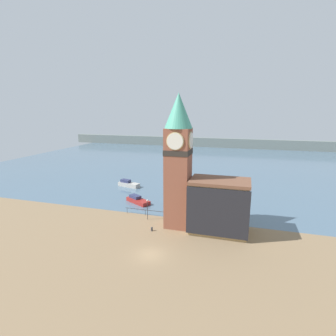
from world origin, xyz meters
The scene contains 10 objects.
ground_plane centered at (0.00, 0.00, 0.00)m, with size 160.00×160.00×0.00m, color #846B4C.
water centered at (0.00, 73.35, 0.00)m, with size 160.00×120.00×0.00m.
far_shoreline centered at (0.00, 113.35, 2.50)m, with size 180.00×3.00×5.00m.
pier_railing centered at (-5.87, 13.10, 0.93)m, with size 8.31×0.08×1.09m.
clock_tower centered at (1.29, 10.35, 12.02)m, with size 4.59×4.59×22.63m.
pier_building centered at (8.34, 10.06, 4.48)m, with size 9.66×6.21×8.91m.
boat_near centered at (-10.07, 19.20, 0.56)m, with size 6.27×4.80×1.48m.
boat_far centered at (-17.31, 30.00, 0.69)m, with size 6.17×3.21×1.80m.
mooring_bollard_near centered at (-2.34, 7.03, 0.39)m, with size 0.32×0.32×0.72m.
lamp_post centered at (-4.71, 11.27, 2.72)m, with size 0.32×0.32×3.89m.
Camera 1 is at (11.84, -31.25, 19.85)m, focal length 28.00 mm.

